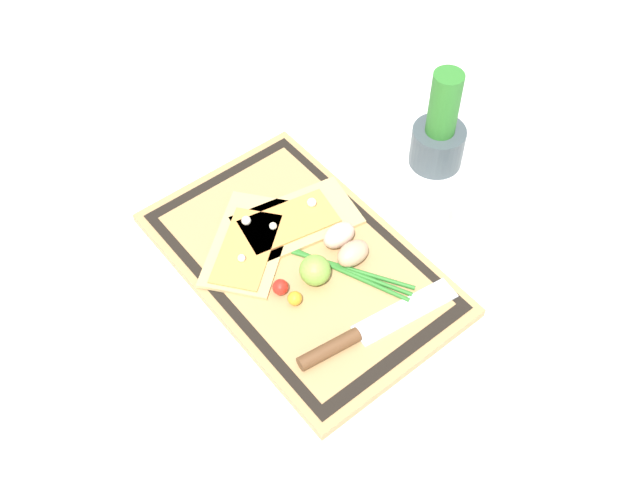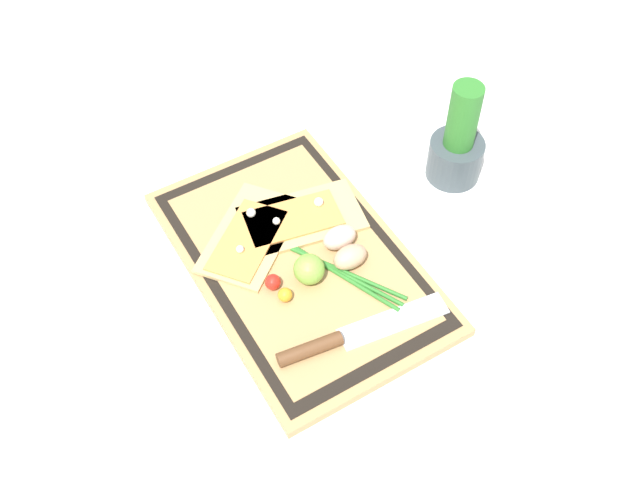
% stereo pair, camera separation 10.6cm
% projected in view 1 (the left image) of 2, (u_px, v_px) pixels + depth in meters
% --- Properties ---
extents(ground_plane, '(6.00, 6.00, 0.00)m').
position_uv_depth(ground_plane, '(301.00, 266.00, 1.22)').
color(ground_plane, white).
extents(cutting_board, '(0.51, 0.33, 0.02)m').
position_uv_depth(cutting_board, '(301.00, 263.00, 1.22)').
color(cutting_board, tan).
rests_on(cutting_board, ground_plane).
extents(pizza_slice_near, '(0.22, 0.23, 0.02)m').
position_uv_depth(pizza_slice_near, '(248.00, 244.00, 1.22)').
color(pizza_slice_near, tan).
rests_on(pizza_slice_near, cutting_board).
extents(pizza_slice_far, '(0.15, 0.22, 0.02)m').
position_uv_depth(pizza_slice_far, '(295.00, 220.00, 1.25)').
color(pizza_slice_far, tan).
rests_on(pizza_slice_far, cutting_board).
extents(knife, '(0.07, 0.28, 0.02)m').
position_uv_depth(knife, '(353.00, 337.00, 1.11)').
color(knife, silver).
rests_on(knife, cutting_board).
extents(egg_brown, '(0.04, 0.06, 0.04)m').
position_uv_depth(egg_brown, '(353.00, 253.00, 1.19)').
color(egg_brown, tan).
rests_on(egg_brown, cutting_board).
extents(egg_pink, '(0.04, 0.06, 0.04)m').
position_uv_depth(egg_pink, '(339.00, 235.00, 1.21)').
color(egg_pink, beige).
rests_on(egg_pink, cutting_board).
extents(lime, '(0.05, 0.05, 0.05)m').
position_uv_depth(lime, '(315.00, 270.00, 1.16)').
color(lime, '#7FB742').
rests_on(lime, cutting_board).
extents(cherry_tomato_red, '(0.03, 0.03, 0.03)m').
position_uv_depth(cherry_tomato_red, '(280.00, 287.00, 1.16)').
color(cherry_tomato_red, red).
rests_on(cherry_tomato_red, cutting_board).
extents(cherry_tomato_yellow, '(0.02, 0.02, 0.02)m').
position_uv_depth(cherry_tomato_yellow, '(295.00, 298.00, 1.15)').
color(cherry_tomato_yellow, gold).
rests_on(cherry_tomato_yellow, cutting_board).
extents(scallion_bunch, '(0.31, 0.18, 0.01)m').
position_uv_depth(scallion_bunch, '(314.00, 258.00, 1.20)').
color(scallion_bunch, '#2D7528').
rests_on(scallion_bunch, cutting_board).
extents(herb_pot, '(0.10, 0.10, 0.20)m').
position_uv_depth(herb_pot, '(439.00, 133.00, 1.32)').
color(herb_pot, '#3D474C').
rests_on(herb_pot, ground_plane).
extents(sauce_jar, '(0.09, 0.09, 0.11)m').
position_uv_depth(sauce_jar, '(469.00, 220.00, 1.22)').
color(sauce_jar, silver).
rests_on(sauce_jar, ground_plane).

